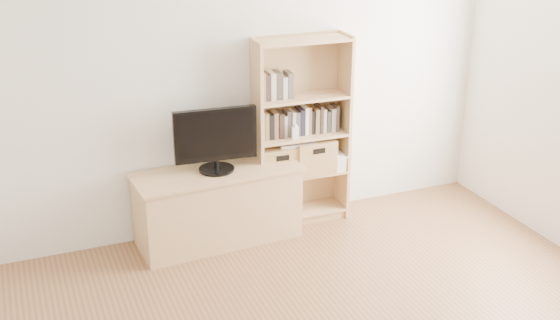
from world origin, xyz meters
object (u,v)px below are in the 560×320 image
basket_left (277,161)px  basket_right (312,155)px  tv_stand (218,207)px  television (216,140)px  laptop (296,142)px  bookshelf (301,132)px  baby_monitor (295,133)px

basket_left → basket_right: (0.31, -0.01, 0.01)m
tv_stand → basket_right: 0.93m
tv_stand → basket_left: (0.56, 0.10, 0.28)m
television → laptop: (0.73, 0.09, -0.16)m
bookshelf → basket_left: (-0.21, 0.00, -0.23)m
television → baby_monitor: 0.69m
tv_stand → baby_monitor: size_ratio=12.51×
tv_stand → bookshelf: 0.93m
basket_right → television: bearing=-174.0°
baby_monitor → laptop: (0.04, 0.07, -0.12)m
bookshelf → laptop: (-0.05, -0.01, -0.08)m
bookshelf → basket_right: bearing=-2.6°
baby_monitor → laptop: bearing=68.8°
tv_stand → basket_right: size_ratio=3.71×
television → bookshelf: bearing=12.0°
basket_right → laptop: (-0.15, -0.00, 0.13)m
basket_left → tv_stand: bearing=-167.7°
tv_stand → basket_right: bearing=2.5°
television → basket_right: 0.93m
television → baby_monitor: bearing=5.9°
basket_left → baby_monitor: bearing=-34.2°
baby_monitor → basket_right: 0.32m
tv_stand → bookshelf: size_ratio=0.81×
laptop → tv_stand: bearing=-164.5°
basket_left → bookshelf: bearing=1.1°
bookshelf → basket_right: 0.24m
tv_stand → bookshelf: bearing=3.8°
bookshelf → tv_stand: bearing=-170.7°
baby_monitor → basket_left: size_ratio=0.32×
baby_monitor → laptop: 0.14m
bookshelf → laptop: bookshelf is taller
tv_stand → television: bearing=0.0°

